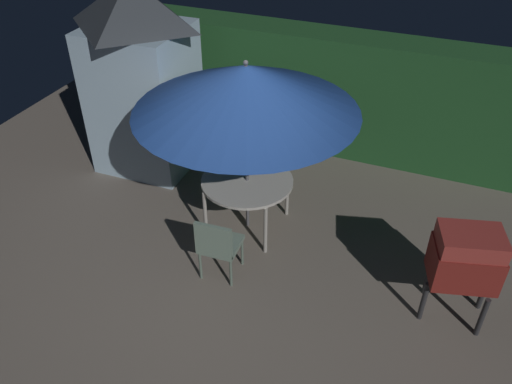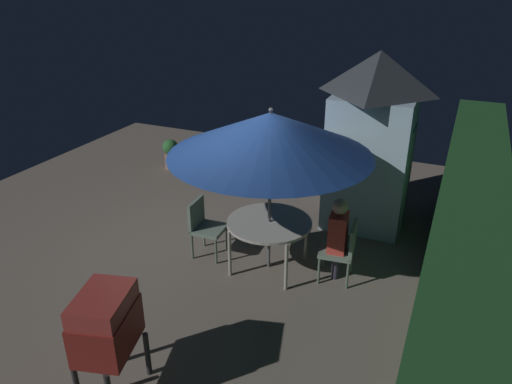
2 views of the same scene
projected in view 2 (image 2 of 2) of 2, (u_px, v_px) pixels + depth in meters
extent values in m
plane|color=#6B6056|center=(210.00, 256.00, 7.48)|extent=(11.00, 11.00, 0.00)
cube|color=#1E4C23|center=(463.00, 249.00, 5.79)|extent=(7.20, 0.73, 1.97)
cube|color=#9EBCD1|center=(370.00, 160.00, 8.15)|extent=(1.43, 1.32, 2.25)
pyramid|color=#33383D|center=(379.00, 72.00, 7.54)|extent=(1.52, 1.40, 0.67)
cube|color=gray|center=(408.00, 179.00, 8.03)|extent=(0.59, 0.04, 1.76)
cylinder|color=#B2ADA3|center=(269.00, 223.00, 6.91)|extent=(1.23, 1.23, 0.04)
cylinder|color=gray|center=(254.00, 227.00, 7.58)|extent=(0.05, 0.05, 0.73)
cylinder|color=gray|center=(230.00, 254.00, 6.87)|extent=(0.05, 0.05, 0.73)
cylinder|color=gray|center=(306.00, 238.00, 7.27)|extent=(0.05, 0.05, 0.73)
cylinder|color=gray|center=(286.00, 267.00, 6.55)|extent=(0.05, 0.05, 0.73)
cylinder|color=#4C4C51|center=(270.00, 195.00, 6.72)|extent=(0.04, 0.04, 2.37)
cone|color=navy|center=(270.00, 134.00, 6.35)|extent=(2.78, 2.78, 0.58)
sphere|color=#4C4C51|center=(271.00, 110.00, 6.22)|extent=(0.06, 0.06, 0.06)
cube|color=maroon|center=(107.00, 330.00, 4.80)|extent=(0.81, 0.66, 0.45)
cube|color=maroon|center=(103.00, 303.00, 4.66)|extent=(0.77, 0.63, 0.20)
cylinder|color=#262628|center=(116.00, 343.00, 5.34)|extent=(0.06, 0.06, 0.55)
cylinder|color=#262628|center=(76.00, 383.00, 4.83)|extent=(0.06, 0.06, 0.55)
cylinder|color=#262628|center=(147.00, 354.00, 5.19)|extent=(0.06, 0.06, 0.55)
cube|color=slate|center=(336.00, 251.00, 6.76)|extent=(0.51, 0.51, 0.06)
cube|color=slate|center=(353.00, 240.00, 6.61)|extent=(0.46, 0.10, 0.45)
cylinder|color=#516155|center=(348.00, 275.00, 6.63)|extent=(0.04, 0.04, 0.45)
cylinder|color=#516155|center=(351.00, 260.00, 6.98)|extent=(0.04, 0.04, 0.45)
cylinder|color=#516155|center=(319.00, 270.00, 6.74)|extent=(0.04, 0.04, 0.45)
cylinder|color=#516155|center=(324.00, 255.00, 7.08)|extent=(0.04, 0.04, 0.45)
cube|color=slate|center=(209.00, 229.00, 7.34)|extent=(0.48, 0.48, 0.06)
cube|color=slate|center=(196.00, 214.00, 7.32)|extent=(0.46, 0.07, 0.45)
cylinder|color=#516155|center=(204.00, 234.00, 7.67)|extent=(0.04, 0.04, 0.45)
cylinder|color=#516155|center=(192.00, 246.00, 7.33)|extent=(0.04, 0.04, 0.45)
cylinder|color=#516155|center=(227.00, 238.00, 7.54)|extent=(0.04, 0.04, 0.45)
cylinder|color=#516155|center=(216.00, 251.00, 7.20)|extent=(0.04, 0.04, 0.45)
cylinder|color=#936651|center=(171.00, 161.00, 10.75)|extent=(0.28, 0.28, 0.35)
sphere|color=#2D6B33|center=(170.00, 147.00, 10.62)|extent=(0.34, 0.34, 0.34)
cube|color=#CC3D33|center=(338.00, 232.00, 6.64)|extent=(0.36, 0.28, 0.55)
sphere|color=tan|center=(340.00, 207.00, 6.47)|extent=(0.22, 0.22, 0.22)
cylinder|color=#383347|center=(335.00, 264.00, 6.85)|extent=(0.10, 0.10, 0.48)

